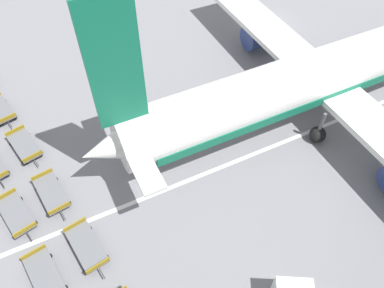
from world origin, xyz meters
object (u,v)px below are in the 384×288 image
object	(u,v)px
baggage_dolly_row_near_col_d	(16,214)
airplane	(335,70)
baggage_dolly_row_mid_a_col_b	(0,110)
baggage_dolly_row_mid_a_col_d	(52,193)
baggage_dolly_row_near_col_e	(45,276)
baggage_dolly_row_mid_a_col_c	(25,146)
baggage_dolly_row_mid_a_col_e	(87,247)

from	to	relation	value
baggage_dolly_row_near_col_d	airplane	bearing A→B (deg)	84.49
baggage_dolly_row_near_col_d	baggage_dolly_row_mid_a_col_b	bearing A→B (deg)	172.54
baggage_dolly_row_mid_a_col_b	baggage_dolly_row_mid_a_col_d	bearing A→B (deg)	6.26
baggage_dolly_row_near_col_e	baggage_dolly_row_mid_a_col_c	world-z (taller)	same
baggage_dolly_row_near_col_d	baggage_dolly_row_near_col_e	bearing A→B (deg)	4.49
baggage_dolly_row_near_col_d	baggage_dolly_row_mid_a_col_d	size ratio (longest dim) A/B	1.01
baggage_dolly_row_mid_a_col_c	baggage_dolly_row_mid_a_col_b	bearing A→B (deg)	-172.12
airplane	baggage_dolly_row_mid_a_col_e	bearing A→B (deg)	-84.43
baggage_dolly_row_mid_a_col_e	baggage_dolly_row_near_col_d	bearing A→B (deg)	-145.20
baggage_dolly_row_near_col_e	baggage_dolly_row_mid_a_col_d	size ratio (longest dim) A/B	1.00
baggage_dolly_row_near_col_d	baggage_dolly_row_mid_a_col_c	world-z (taller)	same
baggage_dolly_row_mid_a_col_b	baggage_dolly_row_mid_a_col_c	size ratio (longest dim) A/B	1.00
baggage_dolly_row_near_col_e	baggage_dolly_row_mid_a_col_b	xyz separation A→B (m)	(-14.71, 0.93, 0.00)
airplane	baggage_dolly_row_near_col_e	size ratio (longest dim) A/B	9.79
baggage_dolly_row_mid_a_col_c	baggage_dolly_row_near_col_d	bearing A→B (deg)	-20.18
baggage_dolly_row_near_col_d	baggage_dolly_row_near_col_e	xyz separation A→B (m)	(4.76, 0.37, 0.00)
airplane	baggage_dolly_row_mid_a_col_b	xyz separation A→B (m)	(-12.24, -22.36, -3.00)
baggage_dolly_row_near_col_d	baggage_dolly_row_mid_a_col_c	distance (m)	5.65
baggage_dolly_row_near_col_e	baggage_dolly_row_near_col_d	bearing A→B (deg)	-175.51
baggage_dolly_row_mid_a_col_b	baggage_dolly_row_mid_a_col_c	distance (m)	4.70
baggage_dolly_row_mid_a_col_b	baggage_dolly_row_mid_a_col_e	xyz separation A→B (m)	(14.25, 1.68, 0.00)
airplane	baggage_dolly_row_mid_a_col_c	size ratio (longest dim) A/B	9.74
baggage_dolly_row_near_col_e	baggage_dolly_row_mid_a_col_e	bearing A→B (deg)	99.98
baggage_dolly_row_mid_a_col_d	baggage_dolly_row_mid_a_col_c	bearing A→B (deg)	-175.27
baggage_dolly_row_near_col_d	baggage_dolly_row_mid_a_col_d	bearing A→B (deg)	98.83
baggage_dolly_row_mid_a_col_b	baggage_dolly_row_near_col_e	bearing A→B (deg)	-3.62
baggage_dolly_row_mid_a_col_e	baggage_dolly_row_mid_a_col_c	bearing A→B (deg)	-173.82
baggage_dolly_row_mid_a_col_c	baggage_dolly_row_mid_a_col_e	world-z (taller)	same
baggage_dolly_row_near_col_d	baggage_dolly_row_mid_a_col_b	distance (m)	10.04
baggage_dolly_row_mid_a_col_b	baggage_dolly_row_mid_a_col_e	distance (m)	14.35
baggage_dolly_row_near_col_e	baggage_dolly_row_mid_a_col_c	bearing A→B (deg)	171.10
airplane	baggage_dolly_row_near_col_e	world-z (taller)	airplane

